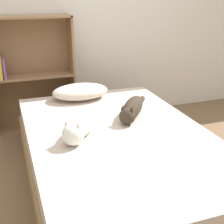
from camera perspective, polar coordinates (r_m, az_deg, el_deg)
name	(u,v)px	position (r m, az deg, el deg)	size (l,w,h in m)	color
ground_plane	(118,185)	(2.42, 1.20, -13.24)	(8.00, 8.00, 0.00)	brown
wall_back	(70,2)	(3.35, -7.68, 19.24)	(8.00, 0.06, 2.50)	silver
bed	(119,160)	(2.30, 1.24, -8.80)	(1.27, 1.97, 0.44)	#99754C
pillow	(80,92)	(2.85, -5.81, 3.73)	(0.51, 0.32, 0.14)	beige
cat_light	(82,125)	(2.14, -5.46, -2.32)	(0.44, 0.55, 0.17)	white
cat_dark	(132,109)	(2.44, 3.70, 0.61)	(0.41, 0.51, 0.15)	#33281E
bookshelf	(29,74)	(3.25, -14.91, 6.74)	(0.82, 0.26, 1.15)	#8E6B47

